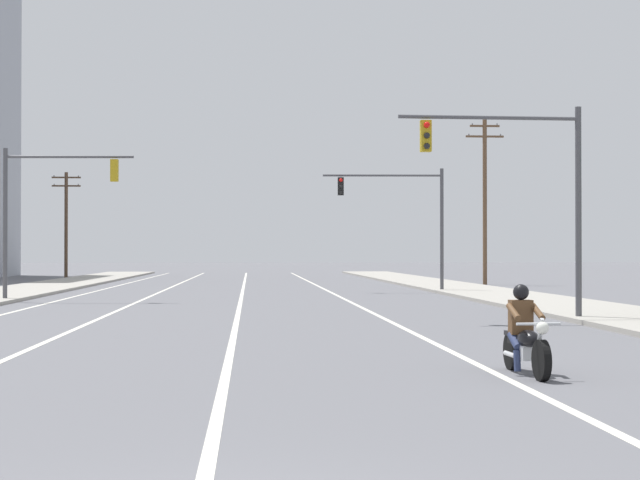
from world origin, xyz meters
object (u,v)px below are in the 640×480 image
at_px(traffic_signal_mid_right, 406,209).
at_px(utility_pole_right_far, 485,196).
at_px(traffic_signal_near_left, 43,200).
at_px(utility_pole_left_far, 66,221).
at_px(motorcycle_with_rider, 525,339).
at_px(traffic_signal_near_right, 526,178).

height_order(traffic_signal_mid_right, utility_pole_right_far, utility_pole_right_far).
bearing_deg(traffic_signal_near_left, utility_pole_left_far, 98.53).
bearing_deg(motorcycle_with_rider, utility_pole_right_far, 77.94).
xyz_separation_m(motorcycle_with_rider, traffic_signal_near_right, (3.50, 12.93, 3.54)).
distance_m(traffic_signal_near_left, utility_pole_left_far, 39.15).
height_order(traffic_signal_near_right, utility_pole_left_far, utility_pole_left_far).
bearing_deg(traffic_signal_mid_right, utility_pole_left_far, 126.58).
distance_m(traffic_signal_near_right, traffic_signal_near_left, 21.00).
distance_m(traffic_signal_near_left, traffic_signal_mid_right, 18.55).
height_order(traffic_signal_mid_right, utility_pole_left_far, utility_pole_left_far).
relative_size(motorcycle_with_rider, utility_pole_right_far, 0.21).
xyz_separation_m(traffic_signal_near_right, utility_pole_right_far, (6.53, 34.02, 1.34)).
relative_size(traffic_signal_near_right, traffic_signal_mid_right, 1.00).
height_order(traffic_signal_near_right, traffic_signal_near_left, same).
bearing_deg(motorcycle_with_rider, utility_pole_left_far, 106.00).
bearing_deg(traffic_signal_near_left, motorcycle_with_rider, -63.95).
distance_m(traffic_signal_mid_right, utility_pole_left_far, 36.90).
bearing_deg(motorcycle_with_rider, traffic_signal_mid_right, 84.52).
height_order(motorcycle_with_rider, traffic_signal_mid_right, traffic_signal_mid_right).
bearing_deg(utility_pole_right_far, traffic_signal_near_left, -137.69).
relative_size(motorcycle_with_rider, utility_pole_left_far, 0.27).
bearing_deg(utility_pole_left_far, motorcycle_with_rider, -74.00).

